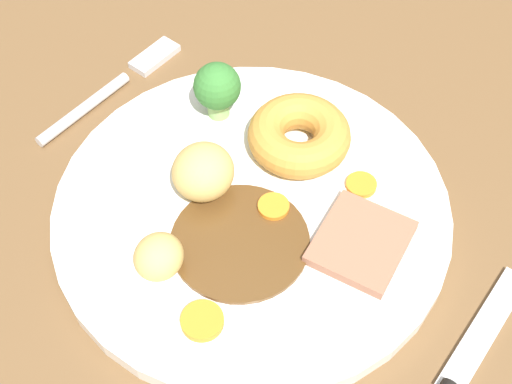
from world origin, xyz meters
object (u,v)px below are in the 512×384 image
Objects in this scene: yorkshire_pudding at (299,135)px; carrot_coin_back at (271,206)px; roast_potato_left at (203,172)px; broccoli_floret at (217,88)px; dinner_plate at (256,206)px; carrot_coin_side at (361,185)px; roast_potato_right at (159,257)px; meat_slice_main at (361,242)px; fork at (114,86)px; carrot_coin_front at (202,321)px.

carrot_coin_back is (2.12, -5.76, -1.07)cm from yorkshire_pudding.
roast_potato_left is 7.61cm from broccoli_floret.
dinner_plate is 12.61× the size of carrot_coin_side.
roast_potato_right is (-0.38, -14.35, 0.09)cm from yorkshire_pudding.
roast_potato_right is at bearing -71.02° from roast_potato_left.
meat_slice_main is at bearing -54.98° from carrot_coin_side.
fork is (-13.75, 3.50, -3.02)cm from roast_potato_left.
roast_potato_right reaches higher than meat_slice_main.
carrot_coin_back is (-2.37, 9.72, 0.06)cm from carrot_coin_front.
carrot_coin_side is at bearing 6.08° from broccoli_floret.
fork is (-16.47, -4.04, -2.41)cm from yorkshire_pudding.
carrot_coin_side is at bearing 49.87° from dinner_plate.
carrot_coin_front is 10.00cm from carrot_coin_back.
dinner_plate is 17.37cm from fork.
fork is at bearing -163.93° from broccoli_floret.
carrot_coin_back is at bearing -69.76° from yorkshire_pudding.
roast_potato_right is at bearing -123.93° from fork.
meat_slice_main reaches higher than carrot_coin_back.
broccoli_floret reaches higher than yorkshire_pudding.
carrot_coin_front reaches higher than dinner_plate.
roast_potato_left reaches higher than yorkshire_pudding.
broccoli_floret is 10.56cm from fork.
roast_potato_right is 0.72× the size of broccoli_floret.
fork is (-25.23, 0.12, -1.41)cm from meat_slice_main.
dinner_plate reaches higher than fork.
meat_slice_main is 1.42× the size of roast_potato_left.
carrot_coin_side is (6.19, 14.40, -1.28)cm from roast_potato_right.
roast_potato_left is at bearing 132.26° from carrot_coin_front.
yorkshire_pudding is 6.23cm from carrot_coin_back.
carrot_coin_back is 0.15× the size of fork.
carrot_coin_front is at bearing -73.82° from yorkshire_pudding.
carrot_coin_back is 18.72cm from fork.
roast_potato_left is 1.64× the size of carrot_coin_front.
yorkshire_pudding reaches higher than carrot_coin_front.
roast_potato_right is 1.53× the size of carrot_coin_side.
roast_potato_right is at bearing -63.04° from broccoli_floret.
fork is (-9.46, -2.73, -3.82)cm from broccoli_floret.
dinner_plate is at bearing 82.09° from roast_potato_right.
carrot_coin_side is at bearing 66.74° from roast_potato_right.
carrot_coin_side is at bearing 85.14° from carrot_coin_front.
yorkshire_pudding is at bearing 10.65° from broccoli_floret.
yorkshire_pudding is at bearing 70.19° from roast_potato_left.
fork is at bearing 179.74° from meat_slice_main.
broccoli_floret reaches higher than carrot_coin_back.
carrot_coin_back is at bearing 103.69° from carrot_coin_front.
carrot_coin_side is (1.32, 15.53, -0.07)cm from carrot_coin_front.
carrot_coin_back is (1.33, 0.14, 1.03)cm from dinner_plate.
broccoli_floret is (-7.01, -1.32, 1.41)cm from yorkshire_pudding.
meat_slice_main is 2.33× the size of carrot_coin_front.
carrot_coin_back is (-6.64, -1.60, -0.07)cm from meat_slice_main.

